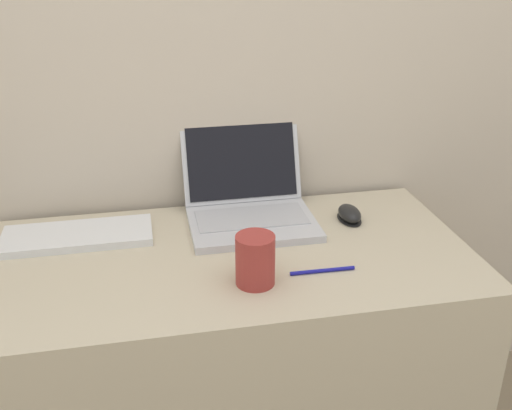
{
  "coord_description": "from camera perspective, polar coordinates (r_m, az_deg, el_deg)",
  "views": [
    {
      "loc": [
        -0.19,
        -0.97,
        1.44
      ],
      "look_at": [
        0.09,
        0.39,
        0.8
      ],
      "focal_mm": 42.0,
      "sensor_mm": 36.0,
      "label": 1
    }
  ],
  "objects": [
    {
      "name": "external_keyboard",
      "position": [
        1.6,
        -16.64,
        -2.82
      ],
      "size": [
        0.38,
        0.15,
        0.02
      ],
      "color": "silver",
      "rests_on": "desk"
    },
    {
      "name": "pen",
      "position": [
        1.4,
        6.35,
        -6.23
      ],
      "size": [
        0.15,
        0.01,
        0.01
      ],
      "color": "#191999",
      "rests_on": "desk"
    },
    {
      "name": "desk",
      "position": [
        1.68,
        -2.37,
        -15.45
      ],
      "size": [
        1.2,
        0.61,
        0.72
      ],
      "color": "beige",
      "rests_on": "ground_plane"
    },
    {
      "name": "laptop",
      "position": [
        1.63,
        -0.71,
        0.41
      ],
      "size": [
        0.33,
        0.33,
        0.24
      ],
      "color": "silver",
      "rests_on": "desk"
    },
    {
      "name": "computer_mouse",
      "position": [
        1.66,
        8.9,
        -0.87
      ],
      "size": [
        0.06,
        0.1,
        0.04
      ],
      "color": "black",
      "rests_on": "desk"
    },
    {
      "name": "drink_cup",
      "position": [
        1.33,
        -0.07,
        -5.18
      ],
      "size": [
        0.09,
        0.09,
        0.12
      ],
      "color": "#9E332D",
      "rests_on": "desk"
    },
    {
      "name": "wall_back",
      "position": [
        1.64,
        -4.97,
        17.83
      ],
      "size": [
        7.0,
        0.04,
        2.5
      ],
      "color": "beige",
      "rests_on": "ground_plane"
    }
  ]
}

